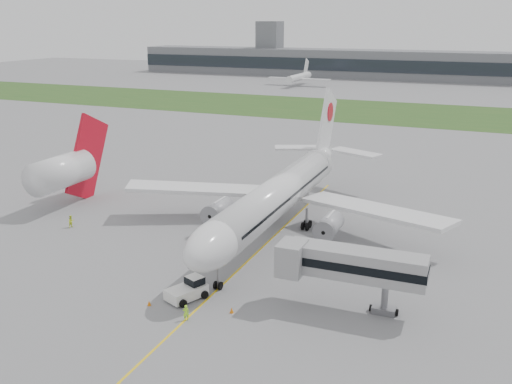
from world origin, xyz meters
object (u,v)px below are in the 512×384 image
at_px(neighbor_aircraft, 64,170).
at_px(airliner, 281,192).
at_px(pushback_tug, 189,289).
at_px(ground_crew_near, 186,313).
at_px(jet_bridge, 347,264).

bearing_deg(neighbor_aircraft, airliner, 3.95).
bearing_deg(pushback_tug, airliner, 108.74).
bearing_deg(ground_crew_near, jet_bridge, 175.77).
bearing_deg(jet_bridge, ground_crew_near, -150.47).
bearing_deg(pushback_tug, ground_crew_near, -40.41).
bearing_deg(airliner, neighbor_aircraft, -175.96).
bearing_deg(neighbor_aircraft, pushback_tug, -31.47).
distance_m(jet_bridge, ground_crew_near, 16.80).
xyz_separation_m(jet_bridge, ground_crew_near, (-13.99, -8.26, -4.24)).
height_order(ground_crew_near, neighbor_aircraft, neighbor_aircraft).
bearing_deg(jet_bridge, airliner, 125.57).
height_order(airliner, jet_bridge, airliner).
relative_size(airliner, neighbor_aircraft, 2.96).
distance_m(airliner, neighbor_aircraft, 35.53).
distance_m(pushback_tug, ground_crew_near, 4.83).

